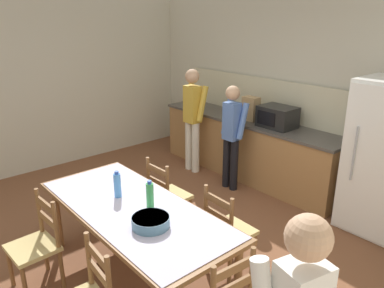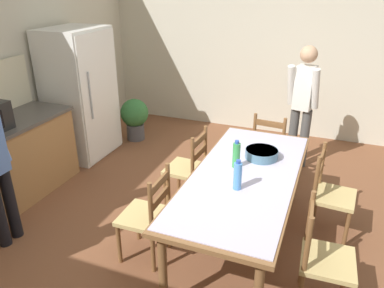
{
  "view_description": "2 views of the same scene",
  "coord_description": "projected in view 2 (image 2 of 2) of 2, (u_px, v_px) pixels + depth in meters",
  "views": [
    {
      "loc": [
        2.83,
        -2.09,
        2.46
      ],
      "look_at": [
        0.14,
        0.25,
        1.22
      ],
      "focal_mm": 35.0,
      "sensor_mm": 36.0,
      "label": 1
    },
    {
      "loc": [
        -2.81,
        -1.11,
        2.42
      ],
      "look_at": [
        0.13,
        0.04,
        1.0
      ],
      "focal_mm": 35.0,
      "sensor_mm": 36.0,
      "label": 2
    }
  ],
  "objects": [
    {
      "name": "chair_side_far_left",
      "position": [
        147.0,
        216.0,
        3.37
      ],
      "size": [
        0.43,
        0.41,
        0.91
      ],
      "rotation": [
        0.0,
        0.0,
        3.16
      ],
      "color": "brown",
      "rests_on": "ground"
    },
    {
      "name": "ground_plane",
      "position": [
        191.0,
        240.0,
        3.75
      ],
      "size": [
        8.32,
        8.32,
        0.0
      ],
      "primitive_type": "plane",
      "color": "brown"
    },
    {
      "name": "wall_right",
      "position": [
        265.0,
        43.0,
        5.92
      ],
      "size": [
        0.12,
        5.2,
        2.9
      ],
      "primitive_type": "cube",
      "color": "beige",
      "rests_on": "ground"
    },
    {
      "name": "bottle_off_centre",
      "position": [
        236.0,
        155.0,
        3.48
      ],
      "size": [
        0.07,
        0.07,
        0.27
      ],
      "color": "green",
      "rests_on": "dining_table"
    },
    {
      "name": "person_by_table",
      "position": [
        303.0,
        101.0,
        4.89
      ],
      "size": [
        0.34,
        0.45,
        1.64
      ],
      "rotation": [
        0.0,
        0.0,
        2.91
      ],
      "color": "#4C4C4C",
      "rests_on": "ground"
    },
    {
      "name": "bottle_near_centre",
      "position": [
        238.0,
        176.0,
        3.12
      ],
      "size": [
        0.07,
        0.07,
        0.27
      ],
      "color": "#4C8ED6",
      "rests_on": "dining_table"
    },
    {
      "name": "serving_bowl",
      "position": [
        262.0,
        153.0,
        3.68
      ],
      "size": [
        0.32,
        0.32,
        0.09
      ],
      "color": "slate",
      "rests_on": "dining_table"
    },
    {
      "name": "chair_head_end",
      "position": [
        270.0,
        148.0,
        4.71
      ],
      "size": [
        0.44,
        0.46,
        0.91
      ],
      "rotation": [
        0.0,
        0.0,
        1.48
      ],
      "color": "brown",
      "rests_on": "ground"
    },
    {
      "name": "dining_table",
      "position": [
        244.0,
        181.0,
        3.43
      ],
      "size": [
        2.19,
        0.94,
        0.77
      ],
      "rotation": [
        0.0,
        0.0,
        -0.01
      ],
      "color": "brown",
      "rests_on": "ground"
    },
    {
      "name": "chair_side_near_right",
      "position": [
        330.0,
        194.0,
        3.7
      ],
      "size": [
        0.45,
        0.43,
        0.91
      ],
      "rotation": [
        0.0,
        0.0,
        -0.08
      ],
      "color": "brown",
      "rests_on": "ground"
    },
    {
      "name": "chair_side_far_right",
      "position": [
        188.0,
        168.0,
        4.21
      ],
      "size": [
        0.44,
        0.42,
        0.91
      ],
      "rotation": [
        0.0,
        0.0,
        3.1
      ],
      "color": "brown",
      "rests_on": "ground"
    },
    {
      "name": "potted_plant",
      "position": [
        135.0,
        116.0,
        5.92
      ],
      "size": [
        0.44,
        0.44,
        0.67
      ],
      "color": "#4C4C51",
      "rests_on": "ground"
    },
    {
      "name": "chair_side_near_left",
      "position": [
        323.0,
        258.0,
        2.86
      ],
      "size": [
        0.44,
        0.42,
        0.91
      ],
      "rotation": [
        0.0,
        0.0,
        0.04
      ],
      "color": "brown",
      "rests_on": "ground"
    },
    {
      "name": "refrigerator",
      "position": [
        80.0,
        94.0,
        5.24
      ],
      "size": [
        0.87,
        0.73,
        1.81
      ],
      "color": "white",
      "rests_on": "ground"
    }
  ]
}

